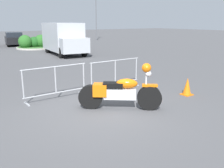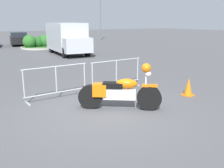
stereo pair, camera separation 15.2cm
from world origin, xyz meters
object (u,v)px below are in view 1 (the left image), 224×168
Objects in this scene: crowd_barrier_near at (56,82)px; delivery_van at (63,38)px; crowd_barrier_far at (115,74)px; traffic_cone at (187,87)px; street_lamp at (96,11)px; motorcycle at (120,92)px; pedestrian at (49,40)px; parked_car_black at (14,39)px.

crowd_barrier_near is 11.31m from delivery_van.
delivery_van reaches higher than crowd_barrier_far.
traffic_cone is 0.10× the size of street_lamp.
delivery_van reaches higher than motorcycle.
traffic_cone is (-0.81, -12.31, -0.95)m from delivery_van.
crowd_barrier_far is 13.21m from pedestrian.
delivery_van is 1.23× the size of parked_car_black.
motorcycle is at bearing 177.25° from traffic_cone.
parked_car_black reaches higher than motorcycle.
pedestrian is 2.86× the size of traffic_cone.
pedestrian is at bearing -138.41° from street_lamp.
pedestrian is at bearing -160.48° from parked_car_black.
crowd_barrier_near is 19.94m from parked_car_black.
motorcycle is 0.92× the size of crowd_barrier_near.
pedestrian is 13.00m from street_lamp.
crowd_barrier_far is 10.56m from delivery_van.
traffic_cone is 25.82m from street_lamp.
pedestrian is (1.29, -6.65, 0.24)m from parked_car_black.
pedestrian is 15.09m from traffic_cone.
delivery_van is 14.78m from street_lamp.
delivery_van is 2.77m from pedestrian.
delivery_van is (4.67, 10.27, 0.69)m from crowd_barrier_near.
pedestrian is at bearing -172.28° from delivery_van.
traffic_cone is at bearing -52.62° from crowd_barrier_far.
pedestrian is (3.36, 14.93, 0.41)m from motorcycle.
motorcycle reaches higher than crowd_barrier_near.
crowd_barrier_near is 1.00× the size of crowd_barrier_far.
street_lamp is (12.86, 23.36, 3.20)m from motorcycle.
crowd_barrier_far is 0.52× the size of parked_car_black.
delivery_van is 8.71× the size of traffic_cone.
delivery_van is at bearing -129.88° from street_lamp.
motorcycle is 0.35× the size of street_lamp.
crowd_barrier_far reaches higher than traffic_cone.
pedestrian is (-0.16, 2.75, -0.32)m from delivery_van.
pedestrian reaches higher than crowd_barrier_far.
motorcycle is 0.48× the size of parked_car_black.
street_lamp is at bearing 70.04° from pedestrian.
motorcycle is at bearing -176.92° from parked_car_black.
traffic_cone is (2.71, -0.13, -0.22)m from motorcycle.
parked_car_black is (3.23, 19.67, 0.13)m from crowd_barrier_near.
parked_car_black is at bearing 129.40° from pedestrian.
parked_car_black is at bearing 121.82° from motorcycle.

